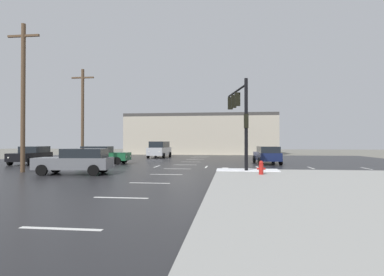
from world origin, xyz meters
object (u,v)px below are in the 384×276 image
object	(u,v)px
sedan_black	(32,155)
utility_pole_mid	(23,95)
traffic_signal_mast	(240,110)
sedan_green	(102,155)
utility_pole_far	(83,114)
fire_hydrant	(261,168)
suv_silver	(159,149)
sedan_navy	(267,155)
sedan_grey	(77,161)

from	to	relation	value
sedan_black	utility_pole_mid	size ratio (longest dim) A/B	0.47
traffic_signal_mast	utility_pole_mid	bearing A→B (deg)	89.12
sedan_green	traffic_signal_mast	bearing A→B (deg)	-24.76
utility_pole_far	sedan_black	bearing A→B (deg)	-149.05
fire_hydrant	sedan_green	size ratio (longest dim) A/B	0.17
suv_silver	sedan_navy	xyz separation A→B (m)	(12.16, -9.79, -0.24)
suv_silver	fire_hydrant	bearing A→B (deg)	30.23
traffic_signal_mast	sedan_grey	distance (m)	11.18
utility_pole_mid	traffic_signal_mast	bearing A→B (deg)	11.36
sedan_black	utility_pole_mid	distance (m)	9.23
suv_silver	utility_pole_far	world-z (taller)	utility_pole_far
suv_silver	utility_pole_mid	size ratio (longest dim) A/B	0.50
suv_silver	utility_pole_far	distance (m)	12.09
sedan_grey	sedan_green	size ratio (longest dim) A/B	1.02
suv_silver	sedan_grey	bearing A→B (deg)	1.21
sedan_navy	traffic_signal_mast	bearing A→B (deg)	155.05
sedan_grey	sedan_black	distance (m)	11.45
sedan_navy	utility_pole_far	xyz separation A→B (m)	(-17.28, -0.56, 3.83)
fire_hydrant	suv_silver	world-z (taller)	suv_silver
sedan_black	sedan_navy	distance (m)	21.16
sedan_navy	sedan_black	bearing A→B (deg)	93.46
fire_hydrant	sedan_black	xyz separation A→B (m)	(-19.43, 7.74, 0.32)
sedan_navy	utility_pole_mid	size ratio (longest dim) A/B	0.47
sedan_green	utility_pole_mid	size ratio (longest dim) A/B	0.47
sedan_black	utility_pole_far	bearing A→B (deg)	116.96
sedan_grey	sedan_navy	distance (m)	16.55
sedan_grey	sedan_black	xyz separation A→B (m)	(-8.31, 7.88, 0.00)
utility_pole_mid	fire_hydrant	bearing A→B (deg)	-2.52
traffic_signal_mast	sedan_black	bearing A→B (deg)	64.79
sedan_green	sedan_grey	bearing A→B (deg)	-77.48
fire_hydrant	sedan_grey	size ratio (longest dim) A/B	0.17
traffic_signal_mast	utility_pole_mid	xyz separation A→B (m)	(-14.16, -2.85, 0.88)
sedan_grey	utility_pole_mid	distance (m)	6.01
sedan_black	sedan_green	world-z (taller)	same
suv_silver	utility_pole_mid	bearing A→B (deg)	-10.75
traffic_signal_mast	sedan_navy	bearing A→B (deg)	-33.13
traffic_signal_mast	utility_pole_far	bearing A→B (deg)	54.02
suv_silver	sedan_grey	size ratio (longest dim) A/B	1.05
suv_silver	utility_pole_mid	distance (m)	20.57
sedan_grey	suv_silver	bearing A→B (deg)	-97.05
traffic_signal_mast	fire_hydrant	xyz separation A→B (m)	(1.12, -3.52, -3.70)
utility_pole_far	suv_silver	bearing A→B (deg)	63.67
sedan_grey	utility_pole_far	bearing A→B (deg)	-71.06
suv_silver	sedan_black	distance (m)	15.35
fire_hydrant	utility_pole_mid	size ratio (longest dim) A/B	0.08
traffic_signal_mast	sedan_grey	world-z (taller)	traffic_signal_mast
utility_pole_mid	sedan_navy	bearing A→B (deg)	30.30
sedan_grey	utility_pole_far	world-z (taller)	utility_pole_far
sedan_navy	sedan_green	xyz separation A→B (m)	(-14.84, -1.63, 0.00)
fire_hydrant	sedan_black	size ratio (longest dim) A/B	0.17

